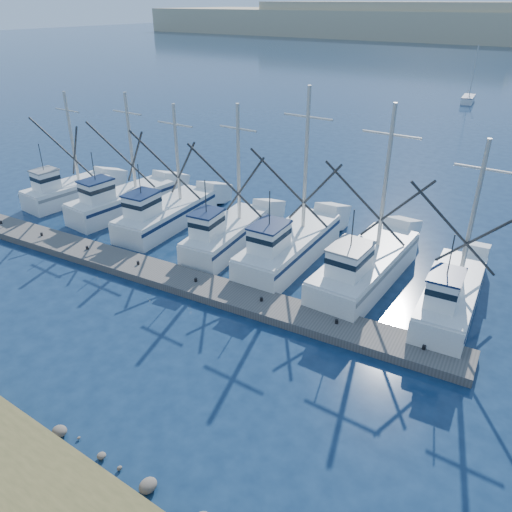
% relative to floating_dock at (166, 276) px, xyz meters
% --- Properties ---
extents(ground, '(500.00, 500.00, 0.00)m').
position_rel_floating_dock_xyz_m(ground, '(7.05, -6.26, -0.22)').
color(ground, '#0D203A').
rests_on(ground, ground).
extents(floating_dock, '(32.40, 5.16, 0.43)m').
position_rel_floating_dock_xyz_m(floating_dock, '(0.00, 0.00, 0.00)').
color(floating_dock, '#57524E').
rests_on(floating_dock, ground).
extents(trawler_fleet, '(31.41, 9.15, 9.85)m').
position_rel_floating_dock_xyz_m(trawler_fleet, '(0.90, 5.21, 0.77)').
color(trawler_fleet, white).
rests_on(trawler_fleet, ground).
extents(sailboat_far, '(2.13, 4.88, 8.10)m').
position_rel_floating_dock_xyz_m(sailboat_far, '(0.38, 64.78, 0.30)').
color(sailboat_far, white).
rests_on(sailboat_far, ground).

